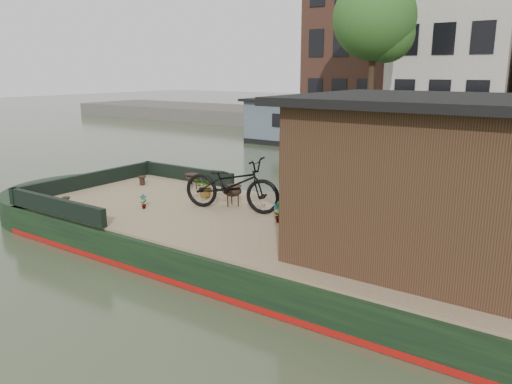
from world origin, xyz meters
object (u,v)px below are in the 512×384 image
Objects in this scene: brazier_front at (233,196)px; brazier_rear at (192,181)px; cabin at (432,177)px; dinghy at (359,149)px; bicycle at (232,184)px; potted_plant_a at (278,212)px.

brazier_front reaches higher than brazier_rear.
cabin is 4.36m from brazier_front.
brazier_front is 0.15× the size of dinghy.
bicycle reaches higher than brazier_rear.
cabin is 2.97m from potted_plant_a.
potted_plant_a is at bearing 176.82° from cabin.
bicycle is 1.29m from potted_plant_a.
bicycle is at bearing 171.64° from potted_plant_a.
dinghy is (-2.03, 11.17, -0.90)m from bicycle.
cabin is at bearing -106.54° from bicycle.
bicycle is at bearing 175.22° from cabin.
brazier_front is at bearing -20.94° from brazier_rear.
brazier_rear is at bearing -168.76° from dinghy.
dinghy is at bearing 117.70° from cabin.
brazier_rear is (-5.92, 1.26, -1.04)m from cabin.
dinghy is (-6.04, 11.50, -1.58)m from cabin.
brazier_front is (-4.20, 0.61, -1.01)m from cabin.
cabin reaches higher than brazier_rear.
brazier_rear is at bearing 167.93° from cabin.
dinghy is at bearing 90.68° from brazier_rear.
potted_plant_a reaches higher than dinghy.
bicycle is at bearing -55.37° from brazier_front.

